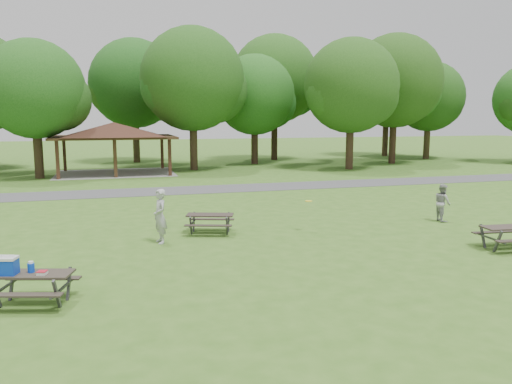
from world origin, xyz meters
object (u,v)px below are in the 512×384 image
object	(u,v)px
picnic_table_middle	(210,219)
frisbee_thrower	(160,216)
frisbee_catcher	(442,203)
picnic_table_near	(25,275)

from	to	relation	value
picnic_table_middle	frisbee_thrower	distance (m)	2.10
frisbee_thrower	frisbee_catcher	size ratio (longest dim) A/B	1.20
picnic_table_near	frisbee_catcher	xyz separation A→B (m)	(14.59, 5.12, 0.08)
frisbee_catcher	picnic_table_middle	bearing A→B (deg)	94.79
picnic_table_near	picnic_table_middle	world-z (taller)	picnic_table_near
picnic_table_near	frisbee_catcher	distance (m)	15.46
frisbee_thrower	frisbee_catcher	world-z (taller)	frisbee_thrower
picnic_table_near	frisbee_thrower	bearing A→B (deg)	54.07
picnic_table_near	picnic_table_middle	size ratio (longest dim) A/B	1.01
picnic_table_middle	frisbee_catcher	world-z (taller)	frisbee_catcher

